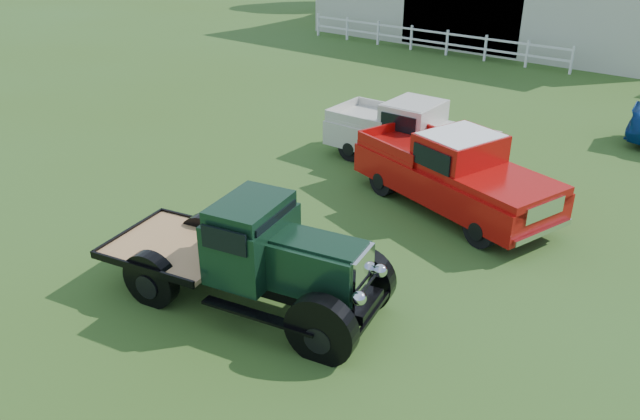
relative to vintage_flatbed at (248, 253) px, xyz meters
The scene contains 5 objects.
ground 1.45m from the vintage_flatbed, 105.76° to the left, with size 120.00×120.00×0.00m, color #375F26.
fence_rail 22.54m from the vintage_flatbed, 111.53° to the left, with size 14.20×0.16×1.20m, color white, non-canonical shape.
vintage_flatbed is the anchor object (origin of this frame).
red_pickup 5.97m from the vintage_flatbed, 80.17° to the left, with size 5.35×2.06×1.95m, color #AA0E0B, non-canonical shape.
white_pickup 7.83m from the vintage_flatbed, 99.79° to the left, with size 4.85×1.88×1.78m, color beige, non-canonical shape.
Camera 1 is at (7.33, -7.69, 6.68)m, focal length 35.00 mm.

